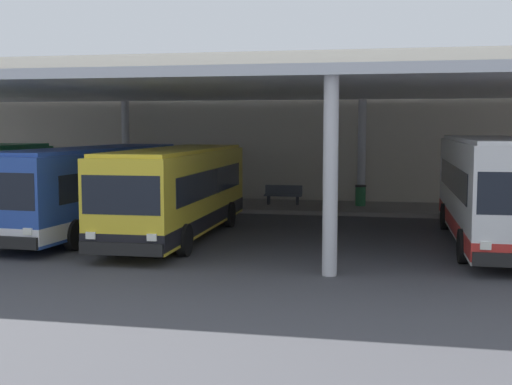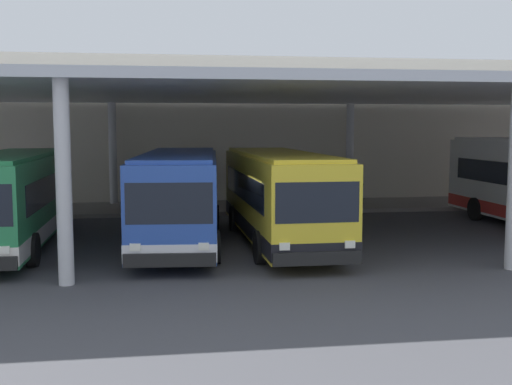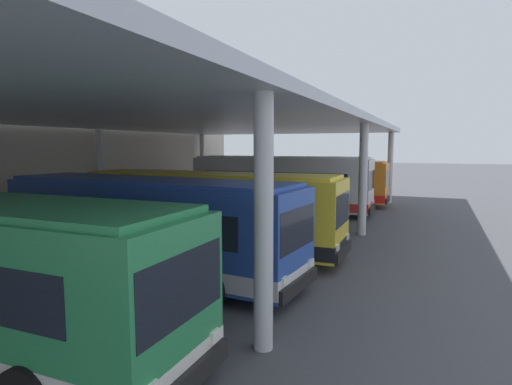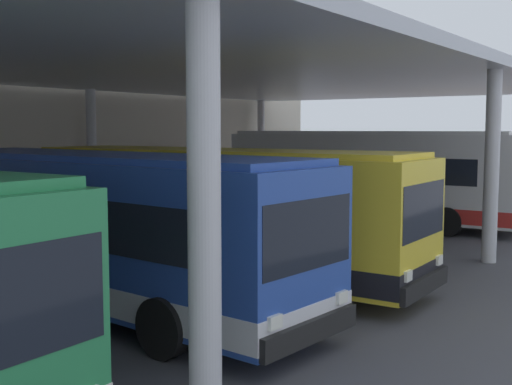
# 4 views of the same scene
# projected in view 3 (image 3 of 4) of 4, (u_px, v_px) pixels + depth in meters

# --- Properties ---
(ground_plane) EXTENTS (200.00, 200.00, 0.00)m
(ground_plane) POSITION_uv_depth(u_px,v_px,m) (264.00, 261.00, 15.36)
(ground_plane) COLOR #47474C
(platform_kerb) EXTENTS (42.00, 4.50, 0.18)m
(platform_kerb) POSITION_uv_depth(u_px,v_px,m) (36.00, 233.00, 19.97)
(platform_kerb) COLOR gray
(platform_kerb) RESTS_ON ground
(canopy_shelter) EXTENTS (40.00, 17.00, 5.55)m
(canopy_shelter) POSITION_uv_depth(u_px,v_px,m) (138.00, 118.00, 16.95)
(canopy_shelter) COLOR silver
(canopy_shelter) RESTS_ON ground
(bus_second_bay) EXTENTS (3.34, 10.69, 3.17)m
(bus_second_bay) POSITION_uv_depth(u_px,v_px,m) (147.00, 226.00, 13.44)
(bus_second_bay) COLOR #284CA8
(bus_second_bay) RESTS_ON ground
(bus_middle_bay) EXTENTS (2.84, 10.57, 3.17)m
(bus_middle_bay) POSITION_uv_depth(u_px,v_px,m) (209.00, 211.00, 16.43)
(bus_middle_bay) COLOR yellow
(bus_middle_bay) RESTS_ON ground
(bus_far_bay) EXTENTS (2.82, 11.36, 3.57)m
(bus_far_bay) POSITION_uv_depth(u_px,v_px,m) (280.00, 184.00, 26.50)
(bus_far_bay) COLOR white
(bus_far_bay) RESTS_ON ground
(bus_departing) EXTENTS (2.86, 10.57, 3.17)m
(bus_departing) POSITION_uv_depth(u_px,v_px,m) (313.00, 181.00, 30.56)
(bus_departing) COLOR orange
(bus_departing) RESTS_ON ground
(bench_waiting) EXTENTS (1.80, 0.45, 0.92)m
(bench_waiting) POSITION_uv_depth(u_px,v_px,m) (76.00, 213.00, 22.26)
(bench_waiting) COLOR #4C515B
(bench_waiting) RESTS_ON platform_kerb
(trash_bin) EXTENTS (0.52, 0.52, 0.98)m
(trash_bin) POSITION_uv_depth(u_px,v_px,m) (121.00, 204.00, 25.70)
(trash_bin) COLOR #236638
(trash_bin) RESTS_ON platform_kerb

